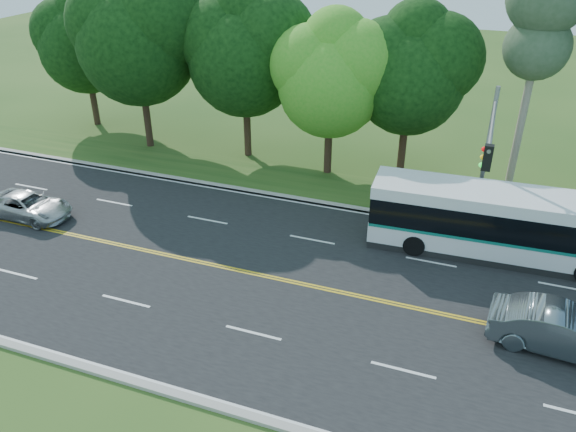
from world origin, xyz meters
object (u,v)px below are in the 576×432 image
(sedan, at_px, (563,331))
(suv, at_px, (28,206))
(transit_bus, at_px, (506,226))
(traffic_signal, at_px, (487,153))

(sedan, bearing_deg, suv, 90.75)
(transit_bus, xyz_separation_m, suv, (-22.37, -4.40, -0.90))
(traffic_signal, height_order, transit_bus, traffic_signal)
(traffic_signal, relative_size, transit_bus, 0.59)
(sedan, bearing_deg, traffic_signal, 33.90)
(transit_bus, height_order, sedan, transit_bus)
(traffic_signal, bearing_deg, suv, -167.56)
(traffic_signal, xyz_separation_m, suv, (-21.04, -4.64, -4.03))
(transit_bus, bearing_deg, traffic_signal, 167.16)
(traffic_signal, xyz_separation_m, transit_bus, (1.33, -0.24, -3.13))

